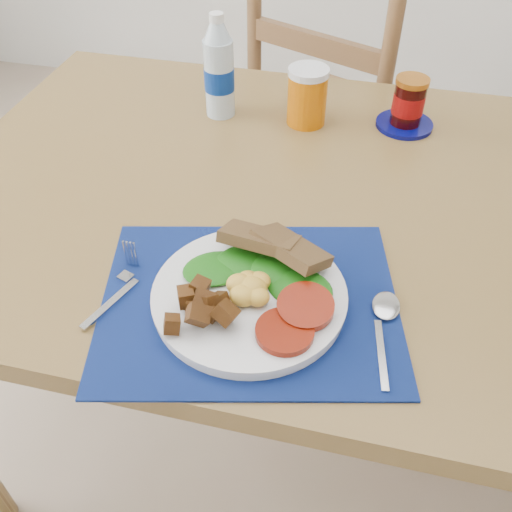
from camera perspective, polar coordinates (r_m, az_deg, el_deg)
The scene contains 10 objects.
ground at distance 1.47m, azimuth 3.42°, elevation -23.05°, with size 4.00×4.00×0.00m, color gray.
table at distance 1.05m, azimuth 6.97°, elevation 2.34°, with size 1.40×0.90×0.75m.
chair_far at distance 1.68m, azimuth 8.00°, elevation 16.48°, with size 0.58×0.57×1.21m.
placemat at distance 0.80m, azimuth -0.66°, elevation -4.61°, with size 0.41×0.32×0.00m, color black.
breakfast_plate at distance 0.79m, azimuth -1.12°, elevation -3.73°, with size 0.27×0.27×0.06m.
fork at distance 0.84m, azimuth -13.42°, elevation -2.95°, with size 0.05×0.15×0.00m.
spoon at distance 0.79m, azimuth 12.72°, elevation -6.41°, with size 0.04×0.17×0.00m.
water_bottle at distance 1.19m, azimuth -3.72°, elevation 17.88°, with size 0.06×0.06×0.21m.
juice_glass at distance 1.18m, azimuth 5.13°, elevation 15.48°, with size 0.08×0.08×0.11m, color #C15E05.
jam_on_saucer at distance 1.20m, azimuth 14.95°, elevation 14.32°, with size 0.11×0.11×0.10m.
Camera 1 is at (0.06, -0.60, 1.35)m, focal length 40.00 mm.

